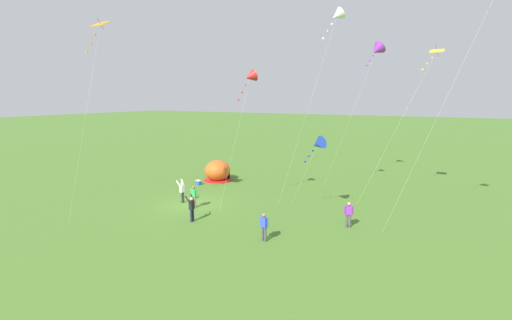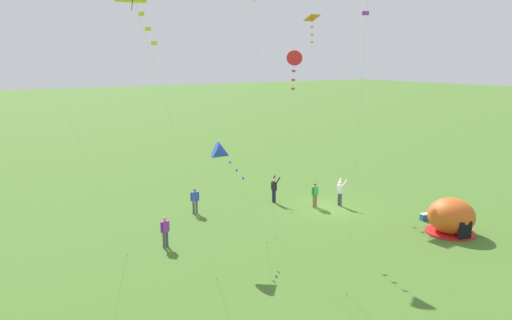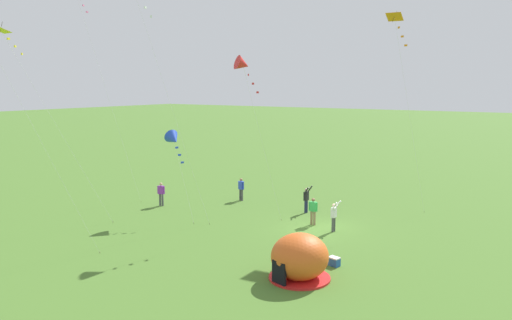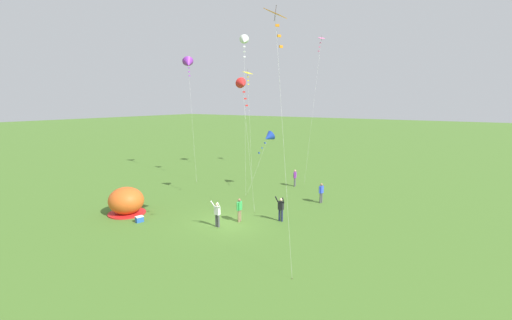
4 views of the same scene
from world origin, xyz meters
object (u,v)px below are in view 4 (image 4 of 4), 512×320
object	(u,v)px
person_near_tent	(295,177)
person_arms_raised	(281,208)
kite_white	(244,41)
kite_purple	(188,63)
person_strolling	(239,209)
kite_blue	(268,137)
person_center_field	(217,213)
kite_orange	(276,21)
kite_red	(242,84)
kite_pink	(320,45)
cooler_box	(139,219)
popup_tent	(126,201)
kite_yellow	(248,76)
person_watching_sky	(321,192)

from	to	relation	value
person_near_tent	person_arms_raised	distance (m)	10.54
kite_white	kite_purple	world-z (taller)	kite_white
person_strolling	kite_blue	bearing A→B (deg)	108.84
person_center_field	kite_orange	world-z (taller)	kite_orange
person_center_field	kite_white	bearing A→B (deg)	116.28
kite_orange	person_center_field	bearing A→B (deg)	164.00
person_center_field	kite_red	bearing A→B (deg)	107.41
kite_orange	kite_pink	distance (m)	23.02
person_near_tent	kite_red	world-z (taller)	kite_red
kite_orange	kite_pink	bearing A→B (deg)	107.84
cooler_box	person_near_tent	distance (m)	16.24
person_center_field	person_arms_raised	world-z (taller)	same
person_near_tent	person_center_field	bearing A→B (deg)	-86.47
person_strolling	kite_white	xyz separation A→B (m)	(-5.93, 9.00, 13.35)
kite_red	kite_purple	bearing A→B (deg)	151.62
person_near_tent	kite_purple	size ratio (longest dim) A/B	0.13
kite_pink	popup_tent	bearing A→B (deg)	-105.57
kite_yellow	kite_orange	world-z (taller)	kite_orange
person_near_tent	person_center_field	world-z (taller)	person_center_field
cooler_box	person_strolling	distance (m)	7.24
person_strolling	kite_purple	xyz separation A→B (m)	(-14.96, 10.50, 11.90)
popup_tent	kite_red	size ratio (longest dim) A/B	0.27
kite_red	kite_white	bearing A→B (deg)	124.08
cooler_box	kite_red	world-z (taller)	kite_red
person_center_field	kite_pink	size ratio (longest dim) A/B	0.12
popup_tent	kite_blue	xyz separation A→B (m)	(5.30, 12.20, 4.18)
person_watching_sky	kite_pink	size ratio (longest dim) A/B	0.11
kite_yellow	person_near_tent	bearing A→B (deg)	-24.94
person_arms_raised	person_near_tent	bearing A→B (deg)	111.74
kite_yellow	kite_blue	size ratio (longest dim) A/B	2.14
kite_red	kite_yellow	bearing A→B (deg)	123.21
cooler_box	person_strolling	xyz separation A→B (m)	(5.94, 4.08, 0.74)
cooler_box	kite_pink	distance (m)	27.17
person_watching_sky	cooler_box	bearing A→B (deg)	-127.69
kite_white	kite_orange	bearing A→B (deg)	-48.72
person_watching_sky	kite_blue	distance (m)	7.48
person_near_tent	kite_white	xyz separation A→B (m)	(-4.47, -2.51, 13.35)
kite_yellow	kite_purple	distance (m)	7.10
person_strolling	kite_blue	distance (m)	10.19
popup_tent	kite_white	distance (m)	18.37
person_arms_raised	kite_red	bearing A→B (deg)	157.59
popup_tent	kite_purple	bearing A→B (deg)	115.54
kite_white	kite_blue	distance (m)	9.60
person_strolling	person_center_field	size ratio (longest dim) A/B	0.91
person_near_tent	kite_red	distance (m)	11.92
kite_yellow	kite_white	distance (m)	8.19
person_near_tent	kite_blue	bearing A→B (deg)	-119.27
person_near_tent	person_arms_raised	bearing A→B (deg)	-68.26
person_arms_raised	kite_pink	xyz separation A→B (m)	(-4.62, 16.82, 13.80)
person_center_field	person_strolling	bearing A→B (deg)	69.06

